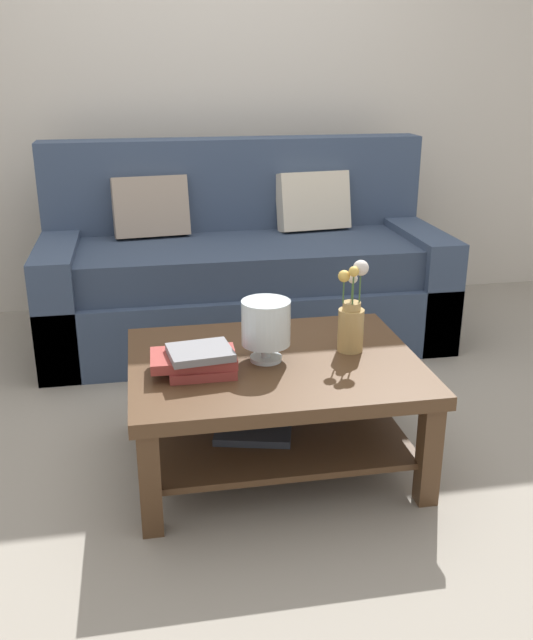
{
  "coord_description": "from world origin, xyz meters",
  "views": [
    {
      "loc": [
        -0.46,
        -2.74,
        1.45
      ],
      "look_at": [
        -0.0,
        -0.26,
        0.53
      ],
      "focal_mm": 39.37,
      "sensor_mm": 36.0,
      "label": 1
    }
  ],
  "objects_px": {
    "coffee_table": "(273,388)",
    "book_stack_main": "(198,360)",
    "couch": "(243,273)",
    "flower_pitcher": "(352,318)",
    "glass_hurricane_vase": "(266,324)"
  },
  "relations": [
    {
      "from": "coffee_table",
      "to": "book_stack_main",
      "type": "height_order",
      "value": "book_stack_main"
    },
    {
      "from": "couch",
      "to": "book_stack_main",
      "type": "xyz_separation_m",
      "value": [
        -0.37,
        -1.41,
        0.11
      ]
    },
    {
      "from": "couch",
      "to": "coffee_table",
      "type": "relative_size",
      "value": 2.01
    },
    {
      "from": "coffee_table",
      "to": "flower_pitcher",
      "type": "height_order",
      "value": "flower_pitcher"
    },
    {
      "from": "glass_hurricane_vase",
      "to": "flower_pitcher",
      "type": "bearing_deg",
      "value": 6.11
    },
    {
      "from": "couch",
      "to": "glass_hurricane_vase",
      "type": "bearing_deg",
      "value": -95.04
    },
    {
      "from": "coffee_table",
      "to": "flower_pitcher",
      "type": "distance_m",
      "value": 0.39
    },
    {
      "from": "couch",
      "to": "flower_pitcher",
      "type": "xyz_separation_m",
      "value": [
        0.21,
        -1.32,
        0.19
      ]
    },
    {
      "from": "glass_hurricane_vase",
      "to": "book_stack_main",
      "type": "bearing_deg",
      "value": -166.23
    },
    {
      "from": "coffee_table",
      "to": "book_stack_main",
      "type": "distance_m",
      "value": 0.33
    },
    {
      "from": "glass_hurricane_vase",
      "to": "couch",
      "type": "bearing_deg",
      "value": 84.96
    },
    {
      "from": "couch",
      "to": "flower_pitcher",
      "type": "relative_size",
      "value": 6.04
    },
    {
      "from": "coffee_table",
      "to": "glass_hurricane_vase",
      "type": "height_order",
      "value": "glass_hurricane_vase"
    },
    {
      "from": "coffee_table",
      "to": "glass_hurricane_vase",
      "type": "bearing_deg",
      "value": 179.2
    },
    {
      "from": "book_stack_main",
      "to": "flower_pitcher",
      "type": "bearing_deg",
      "value": 9.48
    }
  ]
}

